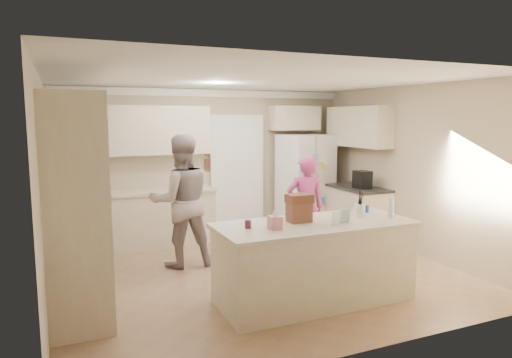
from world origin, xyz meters
name	(u,v)px	position (x,y,z in m)	size (l,w,h in m)	color
floor	(259,274)	(0.00, 0.00, -0.01)	(5.20, 4.60, 0.02)	#8D6A4F
ceiling	(260,78)	(0.00, 0.00, 2.61)	(5.20, 4.60, 0.02)	white
wall_back	(207,163)	(0.00, 2.31, 1.30)	(5.20, 0.02, 2.60)	#C1B292
wall_front	(367,211)	(0.00, -2.31, 1.30)	(5.20, 0.02, 2.60)	#C1B292
wall_left	(43,191)	(-2.61, 0.00, 1.30)	(0.02, 4.60, 2.60)	#C1B292
wall_right	(413,170)	(2.61, 0.00, 1.30)	(0.02, 4.60, 2.60)	#C1B292
crown_back	(207,93)	(0.00, 2.26, 2.53)	(5.20, 0.08, 0.12)	white
pantry_bank	(73,198)	(-2.30, 0.20, 1.18)	(0.60, 2.60, 2.35)	beige
back_base_cab	(147,219)	(-1.15, 2.00, 0.44)	(2.20, 0.60, 0.88)	beige
back_countertop	(146,192)	(-1.15, 1.99, 0.90)	(2.24, 0.63, 0.04)	beige
back_upper_cab	(143,130)	(-1.15, 2.12, 1.90)	(2.20, 0.35, 0.80)	beige
doorway_opening	(237,176)	(0.55, 2.28, 1.05)	(0.90, 0.06, 2.10)	black
doorway_casing	(237,176)	(0.55, 2.24, 1.05)	(1.02, 0.03, 2.22)	white
wall_frame_upper	(209,149)	(0.02, 2.27, 1.55)	(0.15, 0.02, 0.20)	brown
wall_frame_lower	(209,164)	(0.02, 2.27, 1.28)	(0.15, 0.02, 0.20)	brown
refrigerator	(305,183)	(1.75, 1.84, 0.90)	(0.90, 0.70, 1.80)	white
fridge_seam	(315,186)	(1.75, 1.49, 0.90)	(0.01, 0.02, 1.78)	gray
fridge_dispenser	(305,173)	(1.53, 1.48, 1.15)	(0.22, 0.03, 0.35)	black
fridge_handle_l	(313,178)	(1.70, 1.47, 1.05)	(0.02, 0.02, 0.85)	silver
fridge_handle_r	(318,177)	(1.80, 1.47, 1.05)	(0.02, 0.02, 0.85)	silver
over_fridge_cab	(294,118)	(1.65, 2.12, 2.10)	(0.95, 0.35, 0.45)	beige
right_base_cab	(357,214)	(2.30, 1.00, 0.44)	(0.60, 1.20, 0.88)	beige
right_countertop	(357,188)	(2.29, 1.00, 0.90)	(0.63, 1.24, 0.04)	#2D2B28
right_upper_cab	(358,127)	(2.43, 1.20, 1.95)	(0.35, 1.50, 0.70)	beige
coffee_maker	(362,180)	(2.25, 0.80, 1.07)	(0.22, 0.28, 0.30)	black
island_base	(314,264)	(0.20, -1.10, 0.44)	(2.20, 0.90, 0.88)	beige
island_top	(315,225)	(0.20, -1.10, 0.90)	(2.28, 0.96, 0.05)	beige
utensil_crock	(360,211)	(0.85, -1.05, 1.00)	(0.13, 0.13, 0.15)	white
tissue_box	(275,223)	(-0.35, -1.20, 1.00)	(0.13, 0.13, 0.14)	pink
tissue_plume	(275,213)	(-0.35, -1.20, 1.10)	(0.08, 0.08, 0.08)	white
dollhouse_body	(299,212)	(0.05, -1.00, 1.04)	(0.26, 0.18, 0.22)	brown
dollhouse_roof	(299,199)	(0.05, -1.00, 1.20)	(0.28, 0.20, 0.10)	#592D1E
jam_jar	(248,224)	(-0.60, -1.05, 0.97)	(0.07, 0.07, 0.09)	#59263F
greeting_card_a	(336,218)	(0.35, -1.30, 1.01)	(0.12, 0.01, 0.16)	white
greeting_card_b	(345,216)	(0.50, -1.25, 1.01)	(0.12, 0.01, 0.16)	silver
water_bottle	(391,208)	(1.15, -1.25, 1.04)	(0.07, 0.07, 0.24)	silver
shaker_salt	(363,209)	(1.02, -0.88, 0.97)	(0.05, 0.05, 0.09)	#315395
shaker_pepper	(367,209)	(1.09, -0.88, 0.97)	(0.05, 0.05, 0.09)	#315395
teen_boy	(181,201)	(-0.87, 0.76, 0.94)	(0.91, 0.71, 1.88)	gray
teen_girl	(305,207)	(0.90, 0.35, 0.78)	(0.57, 0.37, 1.56)	#BF3685
fridge_magnets	(315,186)	(1.75, 1.48, 0.90)	(0.76, 0.02, 1.44)	tan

